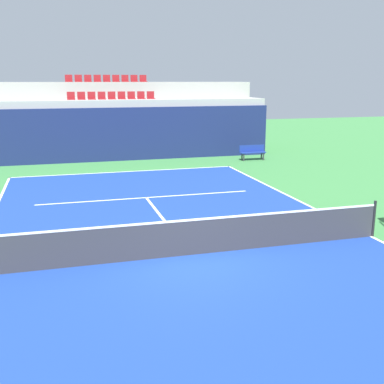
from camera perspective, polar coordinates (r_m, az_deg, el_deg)
ground_plane at (r=12.43m, az=-0.12°, el=-7.62°), size 80.00×80.00×0.00m
court_surface at (r=12.43m, az=-0.12°, el=-7.60°), size 11.00×24.00×0.01m
baseline_far at (r=23.75m, az=-7.97°, el=2.45°), size 11.00×0.10×0.00m
sideline_right at (r=14.78m, az=20.76°, el=-5.02°), size 0.10×24.00×0.00m
service_line_far at (r=18.39m, az=-5.54°, el=-0.68°), size 8.26×0.10×0.00m
centre_service_line at (r=15.36m, az=-3.36°, el=-3.46°), size 0.10×6.40×0.00m
back_wall at (r=26.99m, az=-9.13°, el=6.87°), size 18.10×0.30×2.97m
stands_tier_lower at (r=28.30m, az=-9.48°, el=7.56°), size 18.10×2.40×3.37m
stands_tier_upper at (r=30.64m, az=-10.04°, el=8.87°), size 18.10×2.40×4.34m
seating_row_lower at (r=28.28m, az=-9.65°, el=11.22°), size 5.03×0.44×0.44m
seating_row_upper at (r=30.65m, az=-10.24°, el=13.16°), size 5.03×0.44×0.44m
tennis_net at (r=12.25m, az=-0.12°, el=-5.40°), size 11.08×0.08×1.07m
player_bench at (r=27.19m, az=7.29°, el=4.90°), size 1.50×0.40×0.85m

